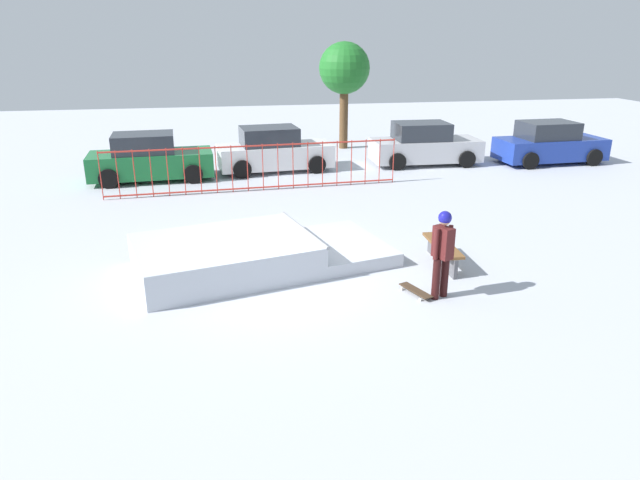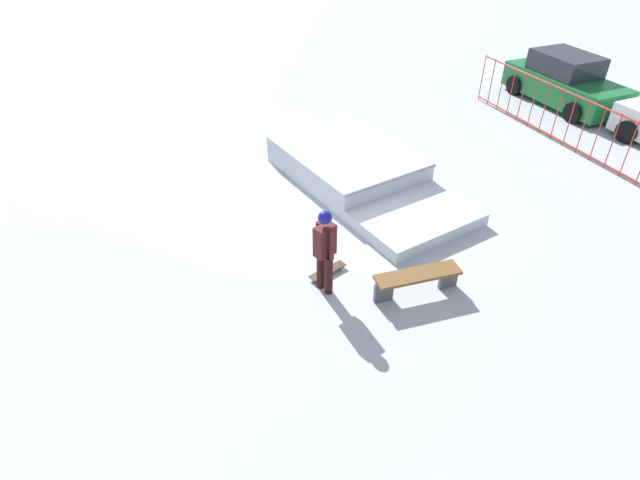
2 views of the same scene
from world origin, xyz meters
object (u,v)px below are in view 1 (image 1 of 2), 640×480
Objects in this scene: skater at (443,248)px; parked_car_silver at (424,145)px; park_bench at (442,249)px; skate_ramp at (247,254)px; skateboard at (416,291)px; parked_car_blue at (549,144)px; parked_car_white at (274,151)px; distant_tree at (344,70)px; parked_car_green at (150,159)px.

skater is 11.98m from parked_car_silver.
park_bench is at bearing -106.56° from parked_car_silver.
skateboard is (3.14, -1.90, -0.24)m from skate_ramp.
parked_car_silver is 4.90m from parked_car_blue.
parked_car_white is 5.81m from parked_car_silver.
park_bench is 13.93m from distant_tree.
skateboard is 0.20× the size of parked_car_green.
skater is at bearing -137.68° from skateboard.
distant_tree is at bearing -28.44° from skater.
park_bench is at bearing -46.05° from skater.
parked_car_blue is at bearing 48.85° from park_bench.
parked_car_silver and parked_car_blue have the same top height.
parked_car_white is 1.02× the size of parked_car_blue.
skater reaches higher than skateboard.
skate_ramp is 9.32m from parked_car_white.
skater reaches higher than parked_car_blue.
distant_tree is (5.01, 13.03, 3.01)m from skate_ramp.
skate_ramp is at bearing -105.12° from parked_car_white.
distant_tree is (0.82, 13.58, 2.97)m from park_bench.
skateboard is 13.90m from parked_car_blue.
distant_tree reaches higher than parked_car_green.
skater is 13.79m from parked_car_blue.
parked_car_white and parked_car_blue have the same top height.
distant_tree is at bearing 26.53° from parked_car_green.
skateboard is 15.39m from distant_tree.
parked_car_white is (1.54, 9.18, 0.41)m from skate_ramp.
parked_car_green and parked_car_white have the same top height.
distant_tree is at bearing 122.96° from parked_car_silver.
skater is 1.81m from park_bench.
parked_car_green is (-5.91, 10.42, 0.65)m from skateboard.
parked_car_blue is (8.01, 9.16, 0.37)m from park_bench.
parked_car_white is at bearing 174.64° from parked_car_blue.
parked_car_blue is 8.83m from distant_tree.
skate_ramp is at bearing 172.50° from park_bench.
skate_ramp reaches higher than skateboard.
parked_car_white is at bearing -178.05° from parked_car_silver.
skateboard is 11.94m from parked_car_silver.
skate_ramp is 3.53× the size of park_bench.
park_bench is 12.18m from parked_car_blue.
distant_tree reaches higher than skate_ramp.
skateboard is 12.00m from parked_car_green.
parked_car_silver is at bearing 170.16° from parked_car_blue.
parked_car_blue is (12.21, 8.61, 0.41)m from skate_ramp.
skate_ramp is 1.38× the size of parked_car_white.
skater is at bearing -95.59° from distant_tree.
park_bench is at bearing -58.66° from skateboard.
skateboard is at bearing -97.18° from distant_tree.
park_bench is 0.40× the size of parked_car_blue.
parked_car_blue is (8.67, 10.71, -0.28)m from skater.
park_bench is 0.37× the size of distant_tree.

